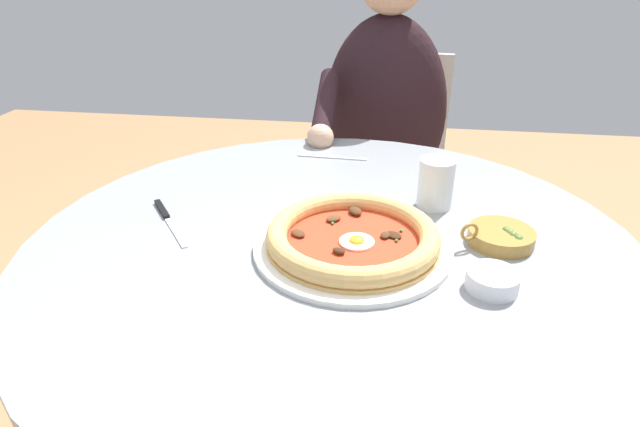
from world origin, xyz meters
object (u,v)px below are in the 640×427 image
Objects in this scene: water_glass at (435,187)px; diner_person at (380,174)px; pizza_on_plate at (353,239)px; ramekin_capers at (492,280)px; steak_knife at (166,216)px; fork_utensil at (332,157)px; cafe_chair_diner at (386,159)px; olive_pan at (501,236)px; dining_table at (331,291)px.

water_glass is 0.08× the size of diner_person.
pizza_on_plate is 0.23m from ramekin_capers.
steak_knife is 0.14× the size of diner_person.
pizza_on_plate is 0.28× the size of diner_person.
water_glass reaches higher than fork_utensil.
ramekin_capers is 0.46× the size of fork_utensil.
cafe_chair_diner reaches higher than fork_utensil.
cafe_chair_diner is (0.96, -0.04, -0.22)m from pizza_on_plate.
steak_knife is 2.12× the size of ramekin_capers.
diner_person is 1.37× the size of cafe_chair_diner.
diner_person is at bearing 16.88° from olive_pan.
olive_pan is at bearing -137.09° from fork_utensil.
steak_knife is at bearing 152.50° from diner_person.
water_glass reaches higher than olive_pan.
water_glass is at bearing -76.46° from steak_knife.
steak_knife is 0.45m from fork_utensil.
steak_knife is 1.27× the size of olive_pan.
diner_person is at bearing -16.16° from fork_utensil.
diner_person is at bearing 12.16° from ramekin_capers.
fork_utensil is 0.14× the size of diner_person.
water_glass is at bearing 39.34° from olive_pan.
water_glass reaches higher than ramekin_capers.
water_glass is at bearing -172.11° from cafe_chair_diner.
steak_knife is at bearing 79.55° from pizza_on_plate.
dining_table is at bearing 175.24° from diner_person.
fork_utensil is (0.37, 0.34, -0.01)m from olive_pan.
pizza_on_plate is at bearing 102.92° from olive_pan.
ramekin_capers is (-0.27, -0.07, -0.03)m from water_glass.
steak_knife is 0.97× the size of fork_utensil.
cafe_chair_diner is (0.92, -0.08, -0.08)m from dining_table.
steak_knife is 0.19× the size of cafe_chair_diner.
dining_table is 0.78m from diner_person.
pizza_on_plate is 2.55× the size of olive_pan.
ramekin_capers is at bearing 166.12° from olive_pan.
pizza_on_plate is 0.84m from diner_person.
pizza_on_plate is 0.43m from fork_utensil.
fork_utensil is at bearing 30.91° from ramekin_capers.
fork_utensil is at bearing 7.02° from dining_table.
ramekin_capers is at bearing -111.40° from pizza_on_plate.
steak_knife is (-0.12, 0.51, -0.04)m from water_glass.
cafe_chair_diner is at bearing -24.25° from steak_knife.
cafe_chair_diner is (0.77, 0.11, -0.24)m from water_glass.
pizza_on_plate is at bearing 178.27° from diner_person.
dining_table is at bearing 93.95° from olive_pan.
water_glass reaches higher than dining_table.
pizza_on_plate is 0.38× the size of cafe_chair_diner.
diner_person is at bearing -1.73° from pizza_on_plate.
dining_table is at bearing 129.29° from water_glass.
ramekin_capers is (-0.12, -0.26, 0.13)m from dining_table.
dining_table is 0.41m from fork_utensil.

